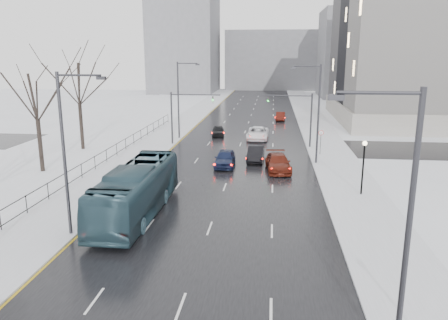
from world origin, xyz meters
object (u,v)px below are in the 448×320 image
(streetlight_l_far, at_px, (180,96))
(sedan_right_far, at_px, (278,163))
(streetlight_r_mid, at_px, (316,109))
(tree_park_e, at_px, (83,150))
(streetlight_l_near, at_px, (67,147))
(sedan_right_cross, at_px, (258,133))
(mast_signal_left, at_px, (180,112))
(sedan_center_near, at_px, (225,158))
(lamppost_r_mid, at_px, (364,160))
(sedan_right_distant, at_px, (281,116))
(streetlight_r_near, at_px, (402,221))
(sedan_right_near, at_px, (256,154))
(bus, at_px, (137,190))
(sedan_center_far, at_px, (218,131))
(no_uturn_sign, at_px, (321,135))
(tree_park_d, at_px, (43,172))
(mast_signal_right, at_px, (302,114))

(streetlight_l_far, distance_m, sedan_right_far, 20.32)
(streetlight_r_mid, relative_size, sedan_right_far, 1.84)
(tree_park_e, distance_m, streetlight_l_far, 14.01)
(sedan_right_far, bearing_deg, streetlight_l_near, -132.57)
(streetlight_l_near, height_order, sedan_right_cross, streetlight_l_near)
(streetlight_l_far, xyz_separation_m, sedan_right_far, (12.67, -15.15, -4.79))
(mast_signal_left, relative_size, sedan_center_near, 1.35)
(tree_park_e, bearing_deg, streetlight_r_mid, -8.63)
(streetlight_r_mid, height_order, lamppost_r_mid, streetlight_r_mid)
(streetlight_l_near, bearing_deg, sedan_right_distant, 74.96)
(streetlight_r_near, distance_m, sedan_center_near, 29.72)
(sedan_right_near, xyz_separation_m, sedan_right_far, (2.29, -3.73, 0.02))
(mast_signal_left, xyz_separation_m, sedan_right_cross, (9.32, 4.54, -3.26))
(sedan_right_cross, bearing_deg, bus, -102.72)
(streetlight_l_near, relative_size, lamppost_r_mid, 2.34)
(streetlight_r_near, distance_m, sedan_right_distant, 60.10)
(sedan_right_cross, distance_m, sedan_center_far, 5.83)
(streetlight_r_near, relative_size, sedan_right_cross, 1.71)
(mast_signal_left, bearing_deg, sedan_right_near, -37.86)
(no_uturn_sign, bearing_deg, streetlight_l_far, 155.27)
(streetlight_l_far, height_order, bus, streetlight_l_far)
(tree_park_d, xyz_separation_m, streetlight_r_mid, (25.97, 6.00, 5.62))
(streetlight_l_far, xyz_separation_m, sedan_right_distant, (13.39, 17.82, -4.88))
(lamppost_r_mid, xyz_separation_m, sedan_center_far, (-14.50, 24.49, -2.22))
(tree_park_d, xyz_separation_m, bus, (12.46, -10.07, 1.80))
(no_uturn_sign, xyz_separation_m, sedan_right_far, (-4.70, -7.15, -1.47))
(streetlight_l_near, bearing_deg, mast_signal_left, 88.28)
(mast_signal_right, bearing_deg, no_uturn_sign, -64.89)
(streetlight_l_far, bearing_deg, sedan_center_near, -62.14)
(tree_park_d, height_order, no_uturn_sign, tree_park_d)
(sedan_right_far, bearing_deg, sedan_right_distant, 83.11)
(streetlight_r_mid, relative_size, no_uturn_sign, 3.70)
(tree_park_e, height_order, sedan_right_distant, tree_park_e)
(streetlight_r_mid, bearing_deg, mast_signal_right, 96.00)
(streetlight_r_near, xyz_separation_m, mast_signal_left, (-15.49, 38.00, -1.51))
(sedan_right_far, bearing_deg, sedan_center_far, 108.76)
(sedan_right_far, relative_size, sedan_right_distant, 1.28)
(tree_park_e, relative_size, sedan_right_near, 2.91)
(tree_park_d, distance_m, mast_signal_right, 29.05)
(sedan_right_cross, relative_size, sedan_center_far, 1.45)
(sedan_center_near, distance_m, sedan_right_near, 3.96)
(mast_signal_right, bearing_deg, sedan_right_distant, 95.51)
(no_uturn_sign, distance_m, sedan_right_cross, 11.27)
(sedan_right_far, bearing_deg, bus, -132.94)
(sedan_center_near, bearing_deg, bus, -109.42)
(sedan_right_distant, bearing_deg, sedan_right_near, -92.56)
(sedan_center_near, height_order, sedan_right_distant, sedan_center_near)
(lamppost_r_mid, relative_size, mast_signal_left, 0.66)
(tree_park_e, bearing_deg, streetlight_l_near, -67.31)
(mast_signal_right, bearing_deg, streetlight_r_near, -88.73)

